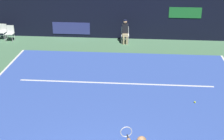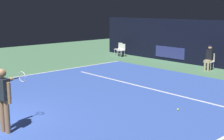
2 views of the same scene
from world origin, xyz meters
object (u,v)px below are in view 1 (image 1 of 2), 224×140
at_px(line_judge_on_chair, 125,31).
at_px(courtside_chair_near, 10,32).
at_px(tennis_ball, 195,102).
at_px(courtside_chair_far, 2,31).

distance_m(line_judge_on_chair, courtside_chair_near, 6.54).
relative_size(courtside_chair_near, tennis_ball, 12.94).
bearing_deg(courtside_chair_far, line_judge_on_chair, -1.19).
height_order(courtside_chair_far, tennis_ball, courtside_chair_far).
relative_size(line_judge_on_chair, tennis_ball, 19.41).
bearing_deg(courtside_chair_near, courtside_chair_far, 153.70).
relative_size(line_judge_on_chair, courtside_chair_far, 1.50).
distance_m(courtside_chair_far, tennis_ball, 12.15).
bearing_deg(tennis_ball, courtside_chair_near, 144.88).
bearing_deg(courtside_chair_near, line_judge_on_chair, 1.06).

